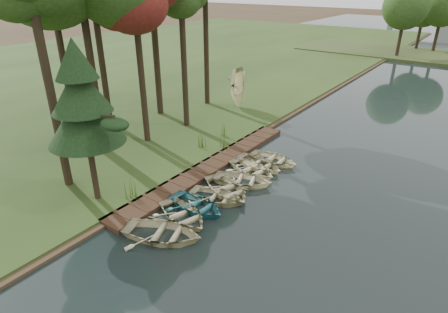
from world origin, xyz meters
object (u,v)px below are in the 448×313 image
Objects in this scene: rowboat_0 at (162,231)px; rowboat_1 at (183,213)px; stored_rowboat at (238,103)px; boardwalk at (210,167)px; rowboat_2 at (196,204)px; pine_tree at (82,103)px.

rowboat_1 is at bearing -11.96° from rowboat_0.
rowboat_1 is at bearing -154.42° from stored_rowboat.
boardwalk is 4.21× the size of rowboat_0.
rowboat_0 is at bearing -155.15° from rowboat_1.
rowboat_2 is at bearing -60.54° from boardwalk.
stored_rowboat is 0.43× the size of pine_tree.
pine_tree is (-4.84, -1.48, 5.24)m from rowboat_1.
boardwalk is 1.91× the size of pine_tree.
stored_rowboat is (-7.86, 17.89, 0.23)m from rowboat_0.
boardwalk is 5.72m from rowboat_1.
rowboat_1 is 0.92× the size of stored_rowboat.
pine_tree is at bearing -170.70° from stored_rowboat.
rowboat_2 is 0.40× the size of pine_tree.
stored_rowboat reaches higher than boardwalk.
pine_tree is (2.76, -17.65, 4.96)m from stored_rowboat.
rowboat_2 is (2.34, -4.14, 0.25)m from boardwalk.
rowboat_1 is at bearing 17.01° from pine_tree.
rowboat_0 is 0.45× the size of pine_tree.
stored_rowboat reaches higher than rowboat_0.
rowboat_0 is (2.62, -6.93, 0.29)m from boardwalk.
pine_tree reaches higher than rowboat_1.
pine_tree is (-2.49, -6.68, 5.49)m from boardwalk.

